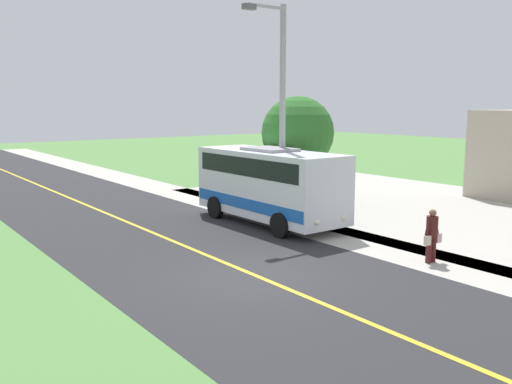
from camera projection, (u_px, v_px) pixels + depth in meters
ground_plane at (255, 275)px, 14.96m from camera, size 120.00×120.00×0.00m
road_surface at (255, 275)px, 14.96m from camera, size 8.00×100.00×0.01m
sidewalk at (380, 246)px, 18.03m from camera, size 2.40×100.00×0.01m
road_centre_line at (255, 275)px, 14.96m from camera, size 0.16×100.00×0.00m
shuttle_bus_front at (269, 182)px, 21.35m from camera, size 2.62×6.98×3.00m
pedestrian_with_bags at (432, 234)px, 16.07m from camera, size 0.72×0.34×1.62m
street_light_pole at (280, 106)px, 21.00m from camera, size 1.97×0.24×8.40m
tree_curbside at (298, 133)px, 24.14m from camera, size 3.24×3.24×5.04m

